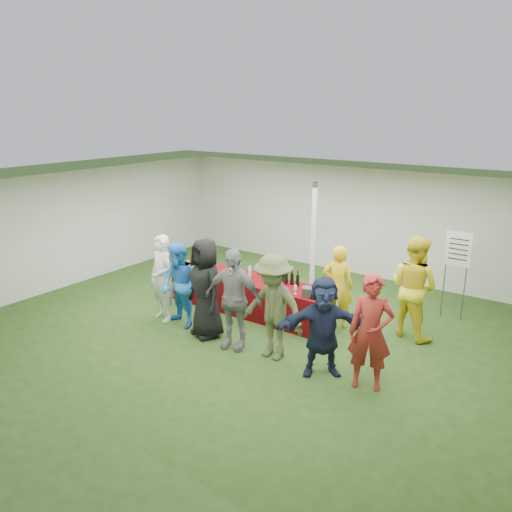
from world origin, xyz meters
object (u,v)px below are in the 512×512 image
Objects in this scene: staff_pourer at (338,287)px; customer_0 at (162,278)px; customer_6 at (371,332)px; customer_4 at (273,307)px; customer_5 at (323,326)px; customer_1 at (180,285)px; customer_2 at (206,288)px; serving_table at (248,295)px; dump_bucket at (308,292)px; wine_list_sign at (458,256)px; customer_3 at (233,299)px; staff_back at (413,287)px.

staff_pourer is 0.94× the size of customer_0.
customer_4 is at bearing 162.24° from customer_6.
customer_5 is 0.91× the size of customer_6.
customer_1 is 0.70m from customer_2.
customer_6 is (4.38, -0.01, 0.03)m from customer_0.
dump_bucket reaches higher than serving_table.
customer_1 is (-2.19, -1.11, -0.01)m from dump_bucket.
serving_table is 1.46m from customer_2.
wine_list_sign is 5.47m from customer_1.
customer_4 is (0.79, 0.08, 0.00)m from customer_3.
customer_2 is at bearing -88.69° from serving_table.
serving_table is at bearing -148.90° from wine_list_sign.
dump_bucket is at bearing 44.69° from customer_3.
staff_pourer is (0.30, 0.63, -0.02)m from dump_bucket.
serving_table is 4.25m from wine_list_sign.
customer_4 is at bearing 59.03° from staff_pourer.
customer_2 reaches higher than customer_6.
customer_1 is at bearing -179.41° from customer_4.
customer_5 is (0.93, -1.14, -0.02)m from dump_bucket.
staff_back reaches higher than customer_0.
customer_4 is (-0.32, -1.76, 0.09)m from staff_pourer.
serving_table is 2.19× the size of staff_pourer.
customer_0 is at bearing 142.10° from customer_5.
staff_back reaches higher than customer_1.
customer_3 reaches higher than customer_5.
dump_bucket is at bearing 90.65° from customer_4.
customer_6 is at bearing -8.85° from customer_3.
customer_4 is 1.01× the size of customer_6.
customer_1 reaches higher than serving_table.
dump_bucket is 0.12× the size of customer_6.
customer_4 is at bearing 142.93° from customer_5.
customer_2 is (0.03, -1.35, 0.56)m from serving_table.
dump_bucket is at bearing 49.63° from staff_back.
staff_pourer reaches higher than dump_bucket.
dump_bucket is 0.12× the size of customer_4.
staff_back reaches higher than customer_3.
customer_6 reaches higher than customer_0.
staff_back is 3.32m from customer_3.
dump_bucket is at bearing 34.84° from customer_0.
customer_0 is at bearing -131.96° from serving_table.
customer_2 reaches higher than serving_table.
serving_table is at bearing -8.29° from staff_pourer.
wine_list_sign is at bearing -155.58° from staff_pourer.
customer_4 is 1.12× the size of customer_5.
customer_4 is at bearing -90.71° from dump_bucket.
staff_back is 3.80m from customer_2.
customer_0 is 1.90m from customer_3.
staff_pourer is 2.20m from customer_6.
wine_list_sign is (2.02, 2.36, 0.48)m from dump_bucket.
dump_bucket is at bearing -130.56° from wine_list_sign.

